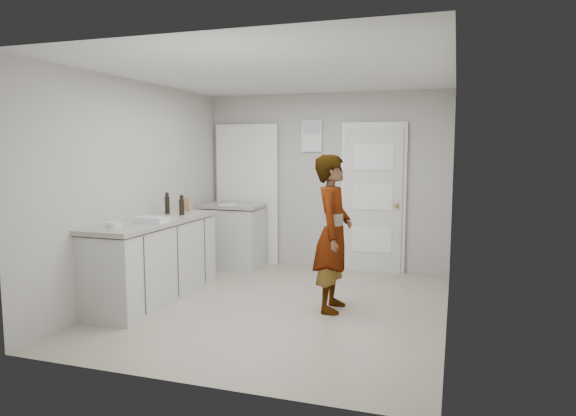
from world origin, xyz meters
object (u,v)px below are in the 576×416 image
(spice_jar, at_px, (190,208))
(baking_dish, at_px, (151,220))
(egg_bowl, at_px, (114,225))
(oil_cruet_a, at_px, (182,205))
(cake_mix_box, at_px, (187,204))
(oil_cruet_b, at_px, (167,203))
(person, at_px, (333,233))

(spice_jar, distance_m, baking_dish, 1.02)
(baking_dish, xyz_separation_m, egg_bowl, (-0.16, -0.43, 0.00))
(spice_jar, relative_size, baking_dish, 0.22)
(oil_cruet_a, bearing_deg, spice_jar, 104.89)
(cake_mix_box, bearing_deg, spice_jar, -22.03)
(egg_bowl, bearing_deg, cake_mix_box, 89.44)
(baking_dish, bearing_deg, spice_jar, 95.48)
(oil_cruet_b, bearing_deg, spice_jar, 68.87)
(person, xyz_separation_m, oil_cruet_b, (-2.13, 0.23, 0.22))
(oil_cruet_a, bearing_deg, oil_cruet_b, 168.83)
(cake_mix_box, xyz_separation_m, spice_jar, (0.05, -0.02, -0.05))
(spice_jar, xyz_separation_m, baking_dish, (0.10, -1.02, -0.01))
(oil_cruet_a, distance_m, oil_cruet_b, 0.23)
(cake_mix_box, distance_m, oil_cruet_a, 0.42)
(cake_mix_box, height_order, oil_cruet_b, oil_cruet_b)
(person, xyz_separation_m, oil_cruet_a, (-1.90, 0.18, 0.21))
(cake_mix_box, relative_size, oil_cruet_a, 0.69)
(person, xyz_separation_m, spice_jar, (-2.00, 0.55, 0.13))
(person, xyz_separation_m, cake_mix_box, (-2.05, 0.57, 0.18))
(spice_jar, relative_size, oil_cruet_a, 0.30)
(person, distance_m, spice_jar, 2.08)
(spice_jar, xyz_separation_m, egg_bowl, (-0.06, -1.44, -0.01))
(person, distance_m, oil_cruet_a, 1.92)
(person, relative_size, egg_bowl, 11.64)
(baking_dish, bearing_deg, oil_cruet_b, 107.88)
(baking_dish, bearing_deg, person, 13.77)
(spice_jar, height_order, oil_cruet_b, oil_cruet_b)
(spice_jar, bearing_deg, oil_cruet_a, -75.11)
(baking_dish, height_order, egg_bowl, baking_dish)
(person, bearing_deg, egg_bowl, 110.94)
(cake_mix_box, bearing_deg, person, -12.09)
(oil_cruet_a, distance_m, baking_dish, 0.65)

